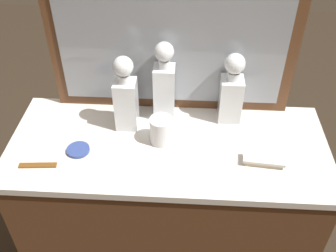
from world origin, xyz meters
name	(u,v)px	position (x,y,z in m)	size (l,w,h in m)	color
dresser	(168,216)	(0.00, 0.00, 0.41)	(1.10, 0.47, 0.81)	brown
dresser_mirror	(172,15)	(0.00, 0.22, 1.18)	(0.87, 0.03, 0.74)	brown
crystal_decanter_left	(231,94)	(0.22, 0.16, 0.92)	(0.08, 0.08, 0.27)	white
crystal_decanter_right	(126,100)	(-0.15, 0.09, 0.92)	(0.08, 0.08, 0.28)	white
crystal_decanter_center	(164,88)	(-0.02, 0.16, 0.93)	(0.08, 0.08, 0.30)	white
crystal_tumbler_far_left	(161,131)	(-0.02, 0.01, 0.85)	(0.08, 0.08, 0.10)	white
silver_brush_far_right	(264,160)	(0.32, -0.07, 0.82)	(0.14, 0.07, 0.02)	#B7A88C
porcelain_dish	(78,150)	(-0.30, -0.06, 0.82)	(0.08, 0.08, 0.01)	#33478C
tortoiseshell_comb	(38,165)	(-0.42, -0.13, 0.81)	(0.12, 0.03, 0.01)	brown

